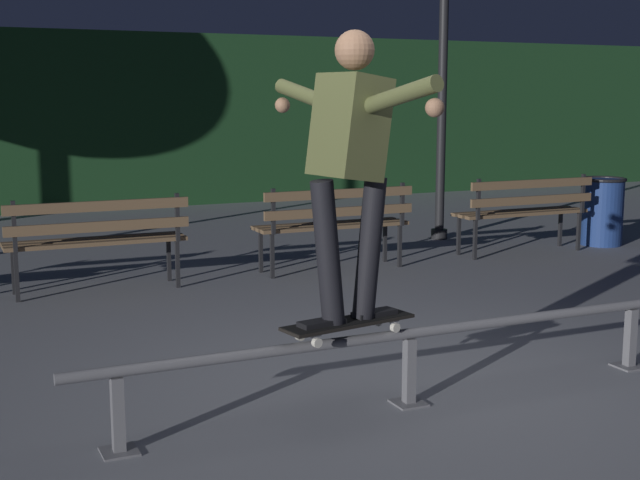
{
  "coord_description": "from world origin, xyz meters",
  "views": [
    {
      "loc": [
        -2.46,
        -4.23,
        1.75
      ],
      "look_at": [
        -0.2,
        0.71,
        0.85
      ],
      "focal_mm": 48.91,
      "sensor_mm": 36.0,
      "label": 1
    }
  ],
  "objects_px": {
    "park_bench_left_center": "(97,234)",
    "park_bench_right_center": "(335,219)",
    "skateboarder": "(350,152)",
    "grind_rail": "(410,346)",
    "park_bench_rightmost": "(525,206)",
    "lamp_post_right": "(444,34)",
    "trash_can": "(602,210)",
    "skateboard": "(349,323)"
  },
  "relations": [
    {
      "from": "park_bench_left_center",
      "to": "park_bench_right_center",
      "type": "relative_size",
      "value": 1.0
    },
    {
      "from": "lamp_post_right",
      "to": "trash_can",
      "type": "distance_m",
      "value": 2.82
    },
    {
      "from": "skateboarder",
      "to": "grind_rail",
      "type": "bearing_deg",
      "value": -0.08
    },
    {
      "from": "grind_rail",
      "to": "skateboard",
      "type": "bearing_deg",
      "value": -180.0
    },
    {
      "from": "park_bench_rightmost",
      "to": "trash_can",
      "type": "height_order",
      "value": "park_bench_rightmost"
    },
    {
      "from": "park_bench_right_center",
      "to": "lamp_post_right",
      "type": "height_order",
      "value": "lamp_post_right"
    },
    {
      "from": "park_bench_right_center",
      "to": "park_bench_rightmost",
      "type": "bearing_deg",
      "value": 0.0
    },
    {
      "from": "lamp_post_right",
      "to": "trash_can",
      "type": "height_order",
      "value": "lamp_post_right"
    },
    {
      "from": "park_bench_left_center",
      "to": "park_bench_right_center",
      "type": "xyz_separation_m",
      "value": [
        2.35,
        0.0,
        0.0
      ]
    },
    {
      "from": "trash_can",
      "to": "park_bench_rightmost",
      "type": "bearing_deg",
      "value": -174.72
    },
    {
      "from": "grind_rail",
      "to": "lamp_post_right",
      "type": "distance_m",
      "value": 6.32
    },
    {
      "from": "skateboarder",
      "to": "park_bench_right_center",
      "type": "distance_m",
      "value": 4.11
    },
    {
      "from": "skateboard",
      "to": "park_bench_right_center",
      "type": "xyz_separation_m",
      "value": [
        1.67,
        3.65,
        0.01
      ]
    },
    {
      "from": "park_bench_right_center",
      "to": "trash_can",
      "type": "bearing_deg",
      "value": 1.81
    },
    {
      "from": "park_bench_rightmost",
      "to": "trash_can",
      "type": "bearing_deg",
      "value": 5.28
    },
    {
      "from": "skateboard",
      "to": "park_bench_right_center",
      "type": "bearing_deg",
      "value": 65.48
    },
    {
      "from": "park_bench_right_center",
      "to": "lamp_post_right",
      "type": "relative_size",
      "value": 0.41
    },
    {
      "from": "grind_rail",
      "to": "skateboard",
      "type": "height_order",
      "value": "skateboard"
    },
    {
      "from": "skateboard",
      "to": "park_bench_left_center",
      "type": "relative_size",
      "value": 0.5
    },
    {
      "from": "park_bench_right_center",
      "to": "trash_can",
      "type": "distance_m",
      "value": 3.58
    },
    {
      "from": "skateboarder",
      "to": "park_bench_left_center",
      "type": "distance_m",
      "value": 3.83
    },
    {
      "from": "park_bench_right_center",
      "to": "trash_can",
      "type": "relative_size",
      "value": 2.01
    },
    {
      "from": "park_bench_left_center",
      "to": "park_bench_rightmost",
      "type": "height_order",
      "value": "same"
    },
    {
      "from": "grind_rail",
      "to": "skateboarder",
      "type": "height_order",
      "value": "skateboarder"
    },
    {
      "from": "park_bench_rightmost",
      "to": "trash_can",
      "type": "distance_m",
      "value": 1.23
    },
    {
      "from": "skateboard",
      "to": "trash_can",
      "type": "height_order",
      "value": "trash_can"
    },
    {
      "from": "skateboard",
      "to": "lamp_post_right",
      "type": "height_order",
      "value": "lamp_post_right"
    },
    {
      "from": "grind_rail",
      "to": "park_bench_right_center",
      "type": "bearing_deg",
      "value": 70.75
    },
    {
      "from": "grind_rail",
      "to": "park_bench_rightmost",
      "type": "height_order",
      "value": "park_bench_rightmost"
    },
    {
      "from": "park_bench_rightmost",
      "to": "skateboard",
      "type": "bearing_deg",
      "value": -137.72
    },
    {
      "from": "grind_rail",
      "to": "park_bench_rightmost",
      "type": "bearing_deg",
      "value": 45.2
    },
    {
      "from": "park_bench_left_center",
      "to": "lamp_post_right",
      "type": "height_order",
      "value": "lamp_post_right"
    },
    {
      "from": "grind_rail",
      "to": "park_bench_right_center",
      "type": "distance_m",
      "value": 3.87
    },
    {
      "from": "skateboarder",
      "to": "park_bench_rightmost",
      "type": "height_order",
      "value": "skateboarder"
    },
    {
      "from": "park_bench_rightmost",
      "to": "park_bench_right_center",
      "type": "bearing_deg",
      "value": 180.0
    },
    {
      "from": "park_bench_rightmost",
      "to": "trash_can",
      "type": "relative_size",
      "value": 2.01
    },
    {
      "from": "grind_rail",
      "to": "park_bench_left_center",
      "type": "bearing_deg",
      "value": 106.41
    },
    {
      "from": "park_bench_right_center",
      "to": "trash_can",
      "type": "height_order",
      "value": "park_bench_right_center"
    },
    {
      "from": "skateboarder",
      "to": "trash_can",
      "type": "height_order",
      "value": "skateboarder"
    },
    {
      "from": "skateboard",
      "to": "lamp_post_right",
      "type": "bearing_deg",
      "value": 53.01
    },
    {
      "from": "lamp_post_right",
      "to": "trash_can",
      "type": "xyz_separation_m",
      "value": [
        1.52,
        -1.17,
        -2.07
      ]
    },
    {
      "from": "lamp_post_right",
      "to": "park_bench_right_center",
      "type": "bearing_deg",
      "value": -148.02
    }
  ]
}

